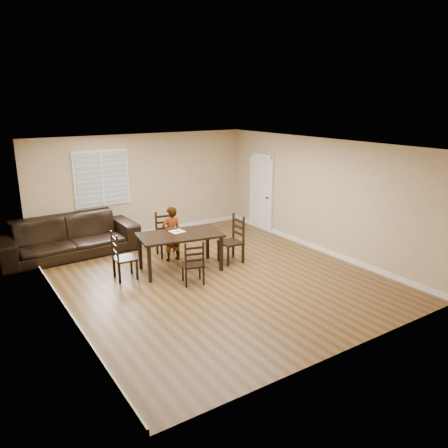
{
  "coord_description": "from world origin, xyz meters",
  "views": [
    {
      "loc": [
        -4.45,
        -7.24,
        3.53
      ],
      "look_at": [
        0.42,
        0.2,
        1.0
      ],
      "focal_mm": 35.0,
      "sensor_mm": 36.0,
      "label": 1
    }
  ],
  "objects": [
    {
      "name": "chair_near",
      "position": [
        -0.23,
        1.72,
        0.47
      ],
      "size": [
        0.53,
        0.5,
        1.03
      ],
      "rotation": [
        0.0,
        0.0,
        -0.16
      ],
      "color": "black",
      "rests_on": "ground"
    },
    {
      "name": "room",
      "position": [
        0.04,
        0.18,
        1.81
      ],
      "size": [
        6.04,
        7.04,
        2.72
      ],
      "color": "tan",
      "rests_on": "ground"
    },
    {
      "name": "napkin",
      "position": [
        -0.37,
        0.84,
        0.81
      ],
      "size": [
        0.32,
        0.32,
        0.0
      ],
      "primitive_type": "cube",
      "rotation": [
        0.0,
        0.0,
        0.11
      ],
      "color": "beige",
      "rests_on": "dining_table"
    },
    {
      "name": "donut",
      "position": [
        -0.35,
        0.83,
        0.83
      ],
      "size": [
        0.11,
        0.11,
        0.04
      ],
      "color": "#CF954A",
      "rests_on": "napkin"
    },
    {
      "name": "child",
      "position": [
        -0.3,
        1.26,
        0.63
      ],
      "size": [
        0.46,
        0.31,
        1.26
      ],
      "primitive_type": "imported",
      "rotation": [
        0.0,
        0.0,
        3.13
      ],
      "color": "gray",
      "rests_on": "ground"
    },
    {
      "name": "ground",
      "position": [
        0.0,
        0.0,
        0.0
      ],
      "size": [
        7.0,
        7.0,
        0.0
      ],
      "primitive_type": "plane",
      "color": "brown",
      "rests_on": "ground"
    },
    {
      "name": "chair_left",
      "position": [
        -1.69,
        0.85,
        0.45
      ],
      "size": [
        0.45,
        0.48,
        1.0
      ],
      "rotation": [
        0.0,
        0.0,
        1.5
      ],
      "color": "black",
      "rests_on": "ground"
    },
    {
      "name": "sofa",
      "position": [
        -2.17,
        2.88,
        0.46
      ],
      "size": [
        3.16,
        1.31,
        0.91
      ],
      "primitive_type": "imported",
      "rotation": [
        0.0,
        0.0,
        0.03
      ],
      "color": "black",
      "rests_on": "ground"
    },
    {
      "name": "chair_far",
      "position": [
        -0.57,
        -0.23,
        0.41
      ],
      "size": [
        0.5,
        0.48,
        0.9
      ],
      "rotation": [
        0.0,
        0.0,
        2.85
      ],
      "color": "black",
      "rests_on": "ground"
    },
    {
      "name": "dining_table",
      "position": [
        -0.41,
        0.65,
        0.72
      ],
      "size": [
        1.86,
        1.24,
        0.81
      ],
      "rotation": [
        0.0,
        0.0,
        -0.17
      ],
      "color": "black",
      "rests_on": "ground"
    },
    {
      "name": "chair_right",
      "position": [
        0.89,
        0.45,
        0.48
      ],
      "size": [
        0.47,
        0.5,
        1.07
      ],
      "rotation": [
        0.0,
        0.0,
        -1.61
      ],
      "color": "black",
      "rests_on": "ground"
    }
  ]
}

